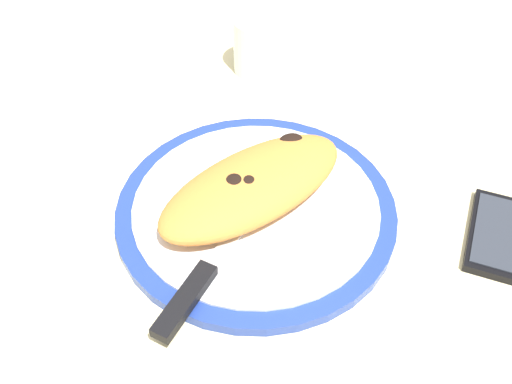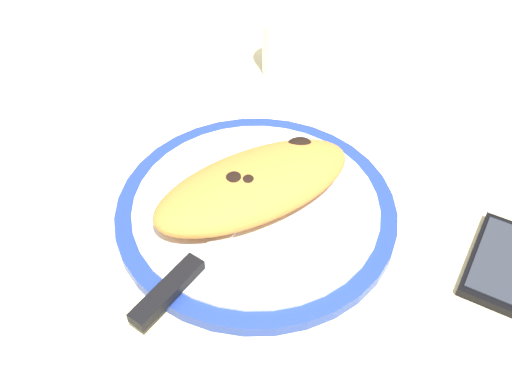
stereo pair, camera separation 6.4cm
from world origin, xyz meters
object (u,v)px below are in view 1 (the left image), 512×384
object	(u,v)px
plate	(256,210)
fork	(228,168)
calzone	(253,185)
knife	(205,274)
smartphone	(498,235)
water_glass	(258,49)

from	to	relation	value
plate	fork	bearing A→B (deg)	-85.94
plate	calzone	distance (cm)	3.25
knife	smartphone	size ratio (longest dim) A/B	1.57
fork	smartphone	distance (cm)	31.45
calzone	smartphone	distance (cm)	27.50
plate	knife	world-z (taller)	knife
water_glass	knife	bearing A→B (deg)	55.93
knife	plate	bearing A→B (deg)	-143.50
plate	calzone	xyz separation A→B (cm)	(-0.04, -0.81, 3.14)
knife	water_glass	world-z (taller)	water_glass
plate	water_glass	size ratio (longest dim) A/B	3.85
calzone	fork	distance (cm)	6.24
fork	water_glass	size ratio (longest dim) A/B	2.07
calzone	water_glass	distance (cm)	28.62
knife	water_glass	distance (cm)	39.73
plate	smartphone	world-z (taller)	plate
smartphone	fork	bearing A→B (deg)	-43.47
fork	knife	distance (cm)	15.86
plate	fork	world-z (taller)	fork
plate	water_glass	xyz separation A→B (cm)	(-13.22, -26.21, 2.75)
fork	smartphone	size ratio (longest dim) A/B	1.32
calzone	water_glass	bearing A→B (deg)	-117.42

